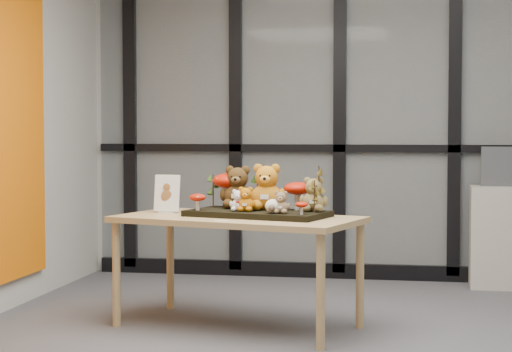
% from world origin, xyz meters
% --- Properties ---
extents(room_shell, '(5.00, 5.00, 5.00)m').
position_xyz_m(room_shell, '(0.00, 0.00, 1.68)').
color(room_shell, '#B0AFA7').
rests_on(room_shell, floor).
extents(glass_partition, '(4.90, 0.06, 2.78)m').
position_xyz_m(glass_partition, '(-0.00, 2.47, 1.42)').
color(glass_partition, '#2D383F').
rests_on(glass_partition, floor).
extents(display_table, '(1.59, 1.09, 0.68)m').
position_xyz_m(display_table, '(-0.89, 0.52, 0.61)').
color(display_table, '#A38058').
rests_on(display_table, floor).
extents(diorama_tray, '(0.91, 0.63, 0.04)m').
position_xyz_m(diorama_tray, '(-0.77, 0.54, 0.70)').
color(diorama_tray, black).
rests_on(diorama_tray, display_table).
extents(bear_pooh_yellow, '(0.29, 0.27, 0.31)m').
position_xyz_m(bear_pooh_yellow, '(-0.72, 0.60, 0.87)').
color(bear_pooh_yellow, '#C37717').
rests_on(bear_pooh_yellow, diorama_tray).
extents(bear_brown_medium, '(0.27, 0.25, 0.29)m').
position_xyz_m(bear_brown_medium, '(-0.92, 0.69, 0.86)').
color(bear_brown_medium, '#422B11').
rests_on(bear_brown_medium, diorama_tray).
extents(bear_tan_back, '(0.21, 0.20, 0.23)m').
position_xyz_m(bear_tan_back, '(-0.43, 0.55, 0.83)').
color(bear_tan_back, olive).
rests_on(bear_tan_back, diorama_tray).
extents(bear_small_yellow, '(0.15, 0.14, 0.16)m').
position_xyz_m(bear_small_yellow, '(-0.83, 0.47, 0.79)').
color(bear_small_yellow, '#BB680B').
rests_on(bear_small_yellow, diorama_tray).
extents(bear_white_bow, '(0.13, 0.13, 0.14)m').
position_xyz_m(bear_white_bow, '(-0.87, 0.48, 0.79)').
color(bear_white_bow, white).
rests_on(bear_white_bow, diorama_tray).
extents(bear_beige_small, '(0.13, 0.13, 0.15)m').
position_xyz_m(bear_beige_small, '(-0.60, 0.38, 0.79)').
color(bear_beige_small, olive).
rests_on(bear_beige_small, diorama_tray).
extents(plush_cream_hedgehog, '(0.09, 0.08, 0.09)m').
position_xyz_m(plush_cream_hedgehog, '(-0.65, 0.38, 0.76)').
color(plush_cream_hedgehog, white).
rests_on(plush_cream_hedgehog, diorama_tray).
extents(mushroom_back_left, '(0.21, 0.21, 0.24)m').
position_xyz_m(mushroom_back_left, '(-0.99, 0.75, 0.83)').
color(mushroom_back_left, '#AA1605').
rests_on(mushroom_back_left, diorama_tray).
extents(mushroom_back_right, '(0.17, 0.17, 0.19)m').
position_xyz_m(mushroom_back_right, '(-0.54, 0.62, 0.81)').
color(mushroom_back_right, '#AA1605').
rests_on(mushroom_back_right, diorama_tray).
extents(mushroom_front_left, '(0.10, 0.10, 0.11)m').
position_xyz_m(mushroom_front_left, '(-1.13, 0.49, 0.77)').
color(mushroom_front_left, '#AA1605').
rests_on(mushroom_front_left, diorama_tray).
extents(mushroom_front_right, '(0.07, 0.07, 0.08)m').
position_xyz_m(mushroom_front_right, '(-0.47, 0.33, 0.75)').
color(mushroom_front_right, '#AA1605').
rests_on(mushroom_front_right, diorama_tray).
extents(sprig_green_far_left, '(0.05, 0.05, 0.21)m').
position_xyz_m(sprig_green_far_left, '(-1.09, 0.75, 0.82)').
color(sprig_green_far_left, '#1D3E0E').
rests_on(sprig_green_far_left, diorama_tray).
extents(sprig_green_mid_left, '(0.05, 0.05, 0.18)m').
position_xyz_m(sprig_green_mid_left, '(-0.93, 0.75, 0.81)').
color(sprig_green_mid_left, '#1D3E0E').
rests_on(sprig_green_mid_left, diorama_tray).
extents(sprig_dry_far_right, '(0.05, 0.05, 0.27)m').
position_xyz_m(sprig_dry_far_right, '(-0.40, 0.53, 0.85)').
color(sprig_dry_far_right, brown).
rests_on(sprig_dry_far_right, diorama_tray).
extents(sprig_dry_mid_right, '(0.05, 0.05, 0.19)m').
position_xyz_m(sprig_dry_mid_right, '(-0.41, 0.42, 0.81)').
color(sprig_dry_mid_right, brown).
rests_on(sprig_dry_mid_right, diorama_tray).
extents(sprig_green_centre, '(0.05, 0.05, 0.20)m').
position_xyz_m(sprig_green_centre, '(-0.80, 0.72, 0.82)').
color(sprig_green_centre, '#1D3E0E').
rests_on(sprig_green_centre, diorama_tray).
extents(sign_holder, '(0.17, 0.07, 0.24)m').
position_xyz_m(sign_holder, '(-1.37, 0.68, 0.78)').
color(sign_holder, silver).
rests_on(sign_holder, display_table).
extents(label_card, '(0.08, 0.03, 0.00)m').
position_xyz_m(label_card, '(-0.92, 0.23, 0.68)').
color(label_card, white).
rests_on(label_card, display_table).
extents(cabinet, '(0.58, 0.34, 0.77)m').
position_xyz_m(cabinet, '(0.86, 2.26, 0.38)').
color(cabinet, '#AAA498').
rests_on(cabinet, floor).
extents(monitor, '(0.42, 0.04, 0.30)m').
position_xyz_m(monitor, '(0.86, 2.28, 0.92)').
color(monitor, '#46494E').
rests_on(monitor, cabinet).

